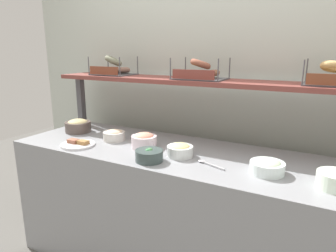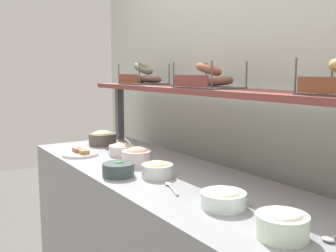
{
  "view_description": "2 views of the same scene",
  "coord_description": "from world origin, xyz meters",
  "px_view_note": "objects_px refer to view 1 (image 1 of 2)",
  "views": [
    {
      "loc": [
        0.75,
        -1.61,
        1.47
      ],
      "look_at": [
        -0.13,
        0.02,
        1.0
      ],
      "focal_mm": 32.28,
      "sensor_mm": 36.0,
      "label": 1
    },
    {
      "loc": [
        1.59,
        -1.06,
        1.37
      ],
      "look_at": [
        -0.04,
        0.02,
        1.09
      ],
      "focal_mm": 41.49,
      "sensor_mm": 36.0,
      "label": 2
    }
  ],
  "objects_px": {
    "bowl_veggie_mix": "(149,155)",
    "bowl_cream_cheese": "(336,179)",
    "bowl_potato_salad": "(114,135)",
    "bagel_basket_poppy": "(113,69)",
    "serving_plate_white": "(78,144)",
    "serving_spoon_near_plate": "(207,163)",
    "bowl_hummus": "(78,126)",
    "bowl_lox_spread": "(144,140)",
    "bagel_basket_cinnamon_raisin": "(200,72)",
    "bagel_basket_plain": "(332,77)",
    "bowl_egg_salad": "(179,150)",
    "bowl_scallion_spread": "(267,166)"
  },
  "relations": [
    {
      "from": "bagel_basket_cinnamon_raisin",
      "to": "bagel_basket_plain",
      "type": "height_order",
      "value": "same"
    },
    {
      "from": "serving_plate_white",
      "to": "serving_spoon_near_plate",
      "type": "relative_size",
      "value": 1.28
    },
    {
      "from": "bowl_lox_spread",
      "to": "bowl_cream_cheese",
      "type": "bearing_deg",
      "value": -4.41
    },
    {
      "from": "bowl_egg_salad",
      "to": "bowl_potato_salad",
      "type": "xyz_separation_m",
      "value": [
        -0.55,
        0.08,
        -0.0
      ]
    },
    {
      "from": "serving_plate_white",
      "to": "bagel_basket_poppy",
      "type": "height_order",
      "value": "bagel_basket_poppy"
    },
    {
      "from": "bowl_potato_salad",
      "to": "bagel_basket_cinnamon_raisin",
      "type": "height_order",
      "value": "bagel_basket_cinnamon_raisin"
    },
    {
      "from": "bagel_basket_poppy",
      "to": "bagel_basket_plain",
      "type": "xyz_separation_m",
      "value": [
        1.51,
        0.0,
        -0.0
      ]
    },
    {
      "from": "bowl_lox_spread",
      "to": "serving_spoon_near_plate",
      "type": "height_order",
      "value": "bowl_lox_spread"
    },
    {
      "from": "bowl_scallion_spread",
      "to": "bagel_basket_plain",
      "type": "relative_size",
      "value": 0.61
    },
    {
      "from": "bowl_veggie_mix",
      "to": "bagel_basket_plain",
      "type": "height_order",
      "value": "bagel_basket_plain"
    },
    {
      "from": "bowl_egg_salad",
      "to": "bagel_basket_cinnamon_raisin",
      "type": "distance_m",
      "value": 0.55
    },
    {
      "from": "bowl_veggie_mix",
      "to": "bagel_basket_cinnamon_raisin",
      "type": "relative_size",
      "value": 0.48
    },
    {
      "from": "bowl_veggie_mix",
      "to": "serving_plate_white",
      "type": "xyz_separation_m",
      "value": [
        -0.57,
        0.02,
        -0.02
      ]
    },
    {
      "from": "bowl_egg_salad",
      "to": "bowl_potato_salad",
      "type": "height_order",
      "value": "bowl_egg_salad"
    },
    {
      "from": "serving_plate_white",
      "to": "bagel_basket_poppy",
      "type": "distance_m",
      "value": 0.68
    },
    {
      "from": "bowl_potato_salad",
      "to": "serving_plate_white",
      "type": "bearing_deg",
      "value": -121.38
    },
    {
      "from": "bowl_veggie_mix",
      "to": "bagel_basket_poppy",
      "type": "height_order",
      "value": "bagel_basket_poppy"
    },
    {
      "from": "bowl_lox_spread",
      "to": "bagel_basket_cinnamon_raisin",
      "type": "xyz_separation_m",
      "value": [
        0.26,
        0.29,
        0.43
      ]
    },
    {
      "from": "serving_plate_white",
      "to": "bagel_basket_cinnamon_raisin",
      "type": "relative_size",
      "value": 0.67
    },
    {
      "from": "bowl_potato_salad",
      "to": "bowl_lox_spread",
      "type": "height_order",
      "value": "bowl_lox_spread"
    },
    {
      "from": "bagel_basket_plain",
      "to": "bagel_basket_poppy",
      "type": "bearing_deg",
      "value": -179.87
    },
    {
      "from": "bowl_veggie_mix",
      "to": "bagel_basket_plain",
      "type": "relative_size",
      "value": 0.55
    },
    {
      "from": "bowl_cream_cheese",
      "to": "bowl_lox_spread",
      "type": "xyz_separation_m",
      "value": [
        -1.1,
        0.08,
        0.0
      ]
    },
    {
      "from": "bowl_veggie_mix",
      "to": "bowl_cream_cheese",
      "type": "distance_m",
      "value": 0.95
    },
    {
      "from": "bowl_hummus",
      "to": "bowl_veggie_mix",
      "type": "bearing_deg",
      "value": -18.78
    },
    {
      "from": "bowl_egg_salad",
      "to": "bowl_hummus",
      "type": "distance_m",
      "value": 0.95
    },
    {
      "from": "bowl_cream_cheese",
      "to": "bagel_basket_plain",
      "type": "bearing_deg",
      "value": 99.7
    },
    {
      "from": "bagel_basket_poppy",
      "to": "bagel_basket_plain",
      "type": "distance_m",
      "value": 1.51
    },
    {
      "from": "serving_spoon_near_plate",
      "to": "serving_plate_white",
      "type": "bearing_deg",
      "value": -174.13
    },
    {
      "from": "bagel_basket_plain",
      "to": "bowl_scallion_spread",
      "type": "bearing_deg",
      "value": -122.79
    },
    {
      "from": "bowl_hummus",
      "to": "bagel_basket_poppy",
      "type": "distance_m",
      "value": 0.52
    },
    {
      "from": "bowl_cream_cheese",
      "to": "bowl_egg_salad",
      "type": "bearing_deg",
      "value": 176.7
    },
    {
      "from": "bowl_potato_salad",
      "to": "bagel_basket_poppy",
      "type": "distance_m",
      "value": 0.56
    },
    {
      "from": "bowl_cream_cheese",
      "to": "bowl_hummus",
      "type": "bearing_deg",
      "value": 174.39
    },
    {
      "from": "serving_plate_white",
      "to": "bagel_basket_cinnamon_raisin",
      "type": "xyz_separation_m",
      "value": [
        0.67,
        0.47,
        0.47
      ]
    },
    {
      "from": "bowl_lox_spread",
      "to": "bagel_basket_plain",
      "type": "distance_m",
      "value": 1.16
    },
    {
      "from": "bowl_lox_spread",
      "to": "bagel_basket_plain",
      "type": "height_order",
      "value": "bagel_basket_plain"
    },
    {
      "from": "bowl_scallion_spread",
      "to": "bowl_lox_spread",
      "type": "bearing_deg",
      "value": 176.06
    },
    {
      "from": "bowl_potato_salad",
      "to": "bowl_cream_cheese",
      "type": "height_order",
      "value": "bowl_cream_cheese"
    },
    {
      "from": "bowl_potato_salad",
      "to": "serving_plate_white",
      "type": "relative_size",
      "value": 0.7
    },
    {
      "from": "bowl_veggie_mix",
      "to": "bowl_cream_cheese",
      "type": "relative_size",
      "value": 0.96
    },
    {
      "from": "bowl_veggie_mix",
      "to": "bowl_lox_spread",
      "type": "relative_size",
      "value": 0.97
    },
    {
      "from": "bowl_potato_salad",
      "to": "bowl_veggie_mix",
      "type": "height_order",
      "value": "bowl_potato_salad"
    },
    {
      "from": "bowl_egg_salad",
      "to": "bagel_basket_poppy",
      "type": "relative_size",
      "value": 0.51
    },
    {
      "from": "bowl_veggie_mix",
      "to": "bowl_cream_cheese",
      "type": "bearing_deg",
      "value": 6.47
    },
    {
      "from": "bowl_egg_salad",
      "to": "bowl_lox_spread",
      "type": "relative_size",
      "value": 0.94
    },
    {
      "from": "bowl_hummus",
      "to": "bagel_basket_cinnamon_raisin",
      "type": "bearing_deg",
      "value": 12.59
    },
    {
      "from": "bowl_cream_cheese",
      "to": "bowl_hummus",
      "type": "xyz_separation_m",
      "value": [
        -1.76,
        0.17,
        0.0
      ]
    },
    {
      "from": "bowl_lox_spread",
      "to": "bowl_potato_salad",
      "type": "bearing_deg",
      "value": 171.36
    },
    {
      "from": "bowl_hummus",
      "to": "bowl_egg_salad",
      "type": "bearing_deg",
      "value": -7.62
    }
  ]
}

